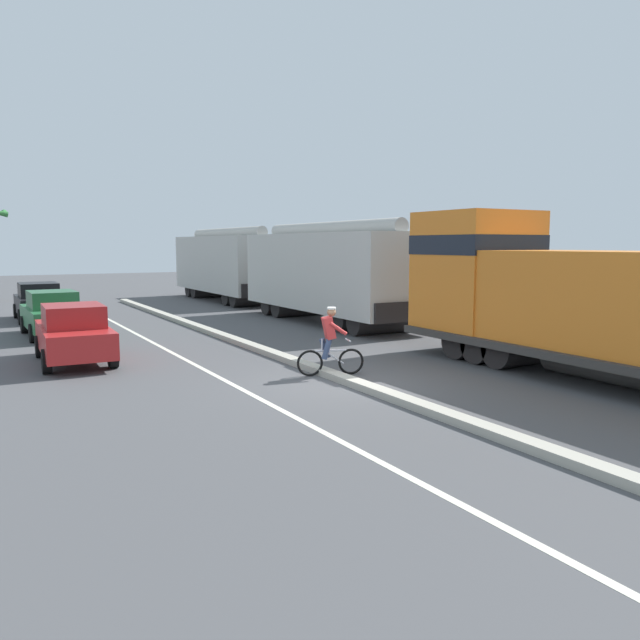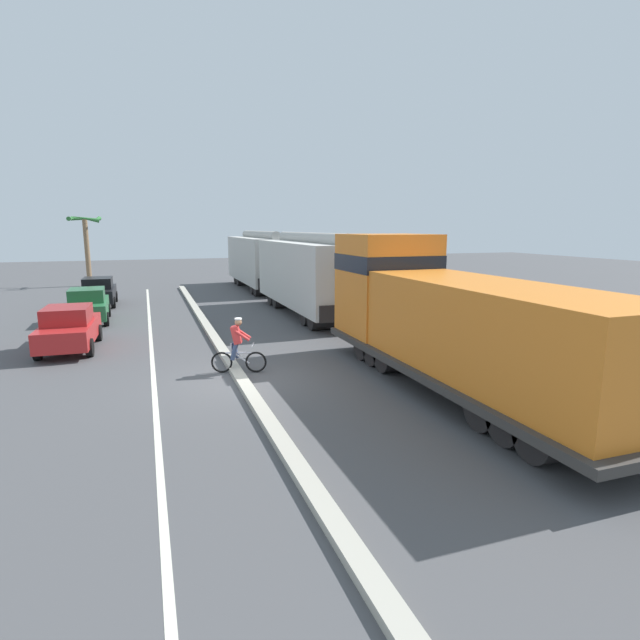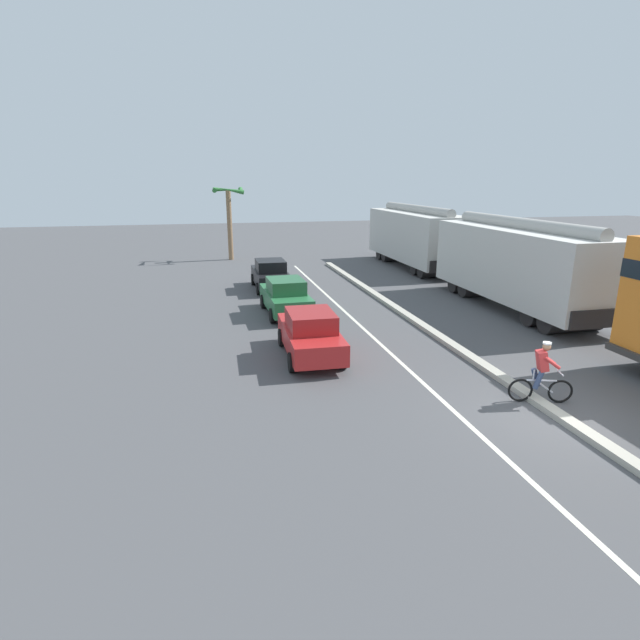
{
  "view_description": "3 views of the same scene",
  "coord_description": "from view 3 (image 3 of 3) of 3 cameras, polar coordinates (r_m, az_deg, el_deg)",
  "views": [
    {
      "loc": [
        -7.64,
        -12.34,
        3.26
      ],
      "look_at": [
        0.47,
        1.99,
        1.25
      ],
      "focal_mm": 35.0,
      "sensor_mm": 36.0,
      "label": 1
    },
    {
      "loc": [
        -2.42,
        -14.03,
        4.43
      ],
      "look_at": [
        2.71,
        0.66,
        1.53
      ],
      "focal_mm": 28.0,
      "sensor_mm": 36.0,
      "label": 2
    },
    {
      "loc": [
        -8.52,
        -9.92,
        5.86
      ],
      "look_at": [
        -4.48,
        7.38,
        0.81
      ],
      "focal_mm": 28.0,
      "sensor_mm": 36.0,
      "label": 3
    }
  ],
  "objects": [
    {
      "name": "palm_tree_near",
      "position": [
        37.88,
        -10.38,
        12.6
      ],
      "size": [
        2.26,
        2.4,
        5.37
      ],
      "color": "#846647",
      "rests_on": "ground"
    },
    {
      "name": "median_curb",
      "position": [
        18.96,
        14.28,
        -2.4
      ],
      "size": [
        0.36,
        36.0,
        0.16
      ],
      "primitive_type": "cube",
      "color": "#B2AD9E",
      "rests_on": "ground"
    },
    {
      "name": "ground_plane",
      "position": [
        14.33,
        25.33,
        -9.92
      ],
      "size": [
        120.0,
        120.0,
        0.0
      ],
      "primitive_type": "plane",
      "color": "#4C4C4F"
    },
    {
      "name": "parked_car_green",
      "position": [
        22.24,
        -3.96,
        2.72
      ],
      "size": [
        1.93,
        4.25,
        1.62
      ],
      "color": "#286B3D",
      "rests_on": "ground"
    },
    {
      "name": "parked_car_red",
      "position": [
        16.83,
        -1.13,
        -1.59
      ],
      "size": [
        1.93,
        4.25,
        1.62
      ],
      "color": "red",
      "rests_on": "ground"
    },
    {
      "name": "cyclist",
      "position": [
        14.69,
        24.0,
        -5.66
      ],
      "size": [
        1.65,
        0.66,
        1.71
      ],
      "color": "black",
      "rests_on": "ground"
    },
    {
      "name": "hopper_car_lead",
      "position": [
        24.59,
        21.7,
        5.89
      ],
      "size": [
        2.9,
        10.6,
        4.18
      ],
      "color": "beige",
      "rests_on": "ground"
    },
    {
      "name": "parked_car_black",
      "position": [
        27.48,
        -5.68,
        5.21
      ],
      "size": [
        1.85,
        4.21,
        1.62
      ],
      "color": "black",
      "rests_on": "ground"
    },
    {
      "name": "lane_stripe",
      "position": [
        18.03,
        7.46,
        -3.23
      ],
      "size": [
        0.14,
        36.0,
        0.01
      ],
      "primitive_type": "cube",
      "color": "silver",
      "rests_on": "ground"
    },
    {
      "name": "hopper_car_middle",
      "position": [
        34.66,
        10.79,
        9.32
      ],
      "size": [
        2.9,
        10.6,
        4.18
      ],
      "color": "beige",
      "rests_on": "ground"
    }
  ]
}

